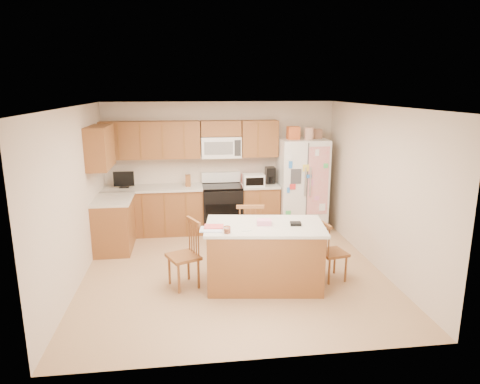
{
  "coord_description": "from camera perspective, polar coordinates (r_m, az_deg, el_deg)",
  "views": [
    {
      "loc": [
        -0.68,
        -6.11,
        2.76
      ],
      "look_at": [
        0.15,
        0.35,
        1.16
      ],
      "focal_mm": 32.0,
      "sensor_mm": 36.0,
      "label": 1
    }
  ],
  "objects": [
    {
      "name": "stove",
      "position": [
        8.39,
        -2.39,
        -2.06
      ],
      "size": [
        0.76,
        0.65,
        1.13
      ],
      "color": "black",
      "rests_on": "ground"
    },
    {
      "name": "cabinetry",
      "position": [
        8.12,
        -9.25,
        0.44
      ],
      "size": [
        3.36,
        1.56,
        2.15
      ],
      "color": "brown",
      "rests_on": "ground"
    },
    {
      "name": "room_shell",
      "position": [
        6.29,
        -0.94,
        1.65
      ],
      "size": [
        4.6,
        4.6,
        2.52
      ],
      "color": "beige",
      "rests_on": "ground"
    },
    {
      "name": "windsor_chair_back",
      "position": [
        6.77,
        1.28,
        -5.86
      ],
      "size": [
        0.48,
        0.46,
        1.03
      ],
      "color": "brown",
      "rests_on": "ground"
    },
    {
      "name": "island",
      "position": [
        6.13,
        3.27,
        -8.35
      ],
      "size": [
        1.8,
        1.16,
        0.99
      ],
      "color": "brown",
      "rests_on": "ground"
    },
    {
      "name": "windsor_chair_right",
      "position": [
        6.44,
        12.08,
        -7.87
      ],
      "size": [
        0.43,
        0.44,
        0.89
      ],
      "color": "brown",
      "rests_on": "ground"
    },
    {
      "name": "ground",
      "position": [
        6.74,
        -0.89,
        -10.41
      ],
      "size": [
        4.5,
        4.5,
        0.0
      ],
      "primitive_type": "plane",
      "color": "tan",
      "rests_on": "ground"
    },
    {
      "name": "windsor_chair_left",
      "position": [
        6.13,
        -7.35,
        -8.4
      ],
      "size": [
        0.53,
        0.54,
        0.97
      ],
      "color": "brown",
      "rests_on": "ground"
    },
    {
      "name": "refrigerator",
      "position": [
        8.5,
        8.23,
        1.11
      ],
      "size": [
        0.9,
        0.79,
        2.04
      ],
      "color": "white",
      "rests_on": "ground"
    }
  ]
}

